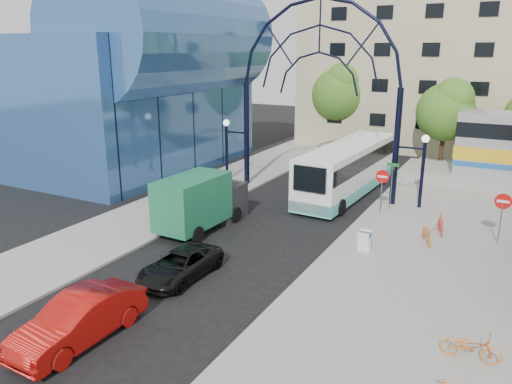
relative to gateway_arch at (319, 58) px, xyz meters
The scene contains 19 objects.
ground 16.41m from the gateway_arch, 90.00° to the right, with size 120.00×120.00×0.00m, color black.
sidewalk_east 15.37m from the gateway_arch, 51.34° to the right, with size 8.00×56.00×0.12m, color gray.
plaza_west 13.36m from the gateway_arch, 129.09° to the right, with size 5.00×50.00×0.12m, color gray.
gateway_arch is the anchor object (origin of this frame).
stop_sign 8.37m from the gateway_arch, 22.63° to the right, with size 0.80×0.07×2.50m.
do_not_enter_sign 13.43m from the gateway_arch, 19.99° to the right, with size 0.76×0.07×2.48m.
street_name_sign 8.38m from the gateway_arch, 15.07° to the right, with size 0.70×0.70×2.80m.
sandwich_board 12.52m from the gateway_arch, 55.09° to the right, with size 0.55×0.61×0.99m.
transit_hall 15.45m from the gateway_arch, behind, with size 16.50×18.00×14.50m.
apartment_block 21.12m from the gateway_arch, 84.55° to the left, with size 20.00×12.10×14.00m.
tree_north_a 13.98m from the gateway_arch, 62.83° to the left, with size 4.48×4.48×7.00m.
tree_north_b 16.72m from the gateway_arch, 103.68° to the left, with size 5.12×5.12×8.00m.
city_bus 7.19m from the gateway_arch, 30.56° to the left, with size 3.24×11.88×3.23m.
green_truck 11.55m from the gateway_arch, 108.51° to the right, with size 2.45×5.93×2.95m.
black_suv 16.13m from the gateway_arch, 91.56° to the right, with size 1.92×4.17×1.16m, color black.
red_sedan 20.80m from the gateway_arch, 91.48° to the right, with size 1.65×4.72×1.56m, color #9D0D09.
bike_near_a 12.57m from the gateway_arch, 34.84° to the right, with size 0.62×1.78×0.93m, color orange.
bike_near_b 12.18m from the gateway_arch, 25.31° to the right, with size 0.47×1.65×0.99m, color red.
bike_far_a 19.89m from the gateway_arch, 53.66° to the right, with size 0.60×1.73×0.91m, color orange.
Camera 1 is at (11.20, -15.20, 9.19)m, focal length 35.00 mm.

